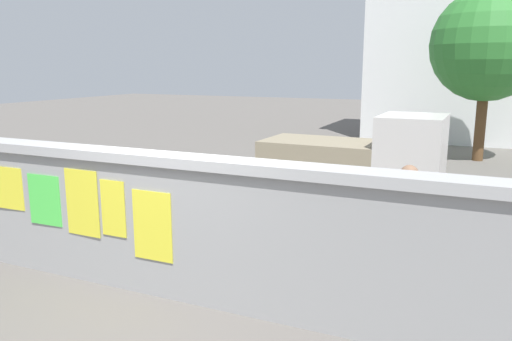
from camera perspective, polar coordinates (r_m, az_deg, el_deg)
The scene contains 8 objects.
ground at distance 13.53m, azimuth 9.73°, elevation -0.20°, with size 60.00×60.00×0.00m, color #605B56.
poster_wall at distance 6.13m, azimuth -9.46°, elevation -6.07°, with size 8.53×0.42×1.76m.
auto_rickshaw_truck at distance 10.38m, azimuth 11.75°, elevation 1.17°, with size 3.64×1.59×1.85m.
motorcycle at distance 8.82m, azimuth -17.96°, elevation -3.95°, with size 1.88×0.67×0.87m.
bicycle_near at distance 8.43m, azimuth 25.24°, elevation -5.93°, with size 1.68×0.53×0.95m.
person_walking at distance 6.34m, azimuth 16.77°, elevation -5.02°, with size 0.36×0.36×1.62m.
tree_roadside at distance 16.21m, azimuth 24.86°, elevation 12.78°, with size 3.22×3.22×4.98m.
building_background at distance 21.22m, azimuth 25.09°, elevation 12.57°, with size 8.85×4.73×6.88m.
Camera 1 is at (3.26, -4.84, 2.76)m, focal length 35.16 mm.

